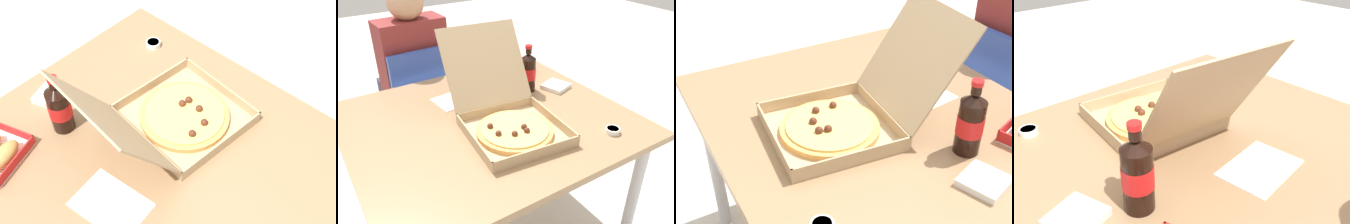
{
  "view_description": "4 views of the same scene",
  "coord_description": "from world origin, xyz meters",
  "views": [
    {
      "loc": [
        -0.58,
        0.58,
        1.86
      ],
      "look_at": [
        0.06,
        -0.12,
        0.76
      ],
      "focal_mm": 48.12,
      "sensor_mm": 36.0,
      "label": 1
    },
    {
      "loc": [
        -0.6,
        -1.08,
        1.45
      ],
      "look_at": [
        0.06,
        -0.05,
        0.75
      ],
      "focal_mm": 36.92,
      "sensor_mm": 36.0,
      "label": 2
    },
    {
      "loc": [
        0.98,
        -0.66,
        1.47
      ],
      "look_at": [
        0.02,
        -0.11,
        0.76
      ],
      "focal_mm": 47.25,
      "sensor_mm": 36.0,
      "label": 3
    },
    {
      "loc": [
        0.66,
        0.68,
        1.31
      ],
      "look_at": [
        -0.01,
        -0.07,
        0.77
      ],
      "focal_mm": 40.06,
      "sensor_mm": 36.0,
      "label": 4
    }
  ],
  "objects": [
    {
      "name": "cola_bottle",
      "position": [
        0.3,
        0.13,
        0.81
      ],
      "size": [
        0.07,
        0.07,
        0.22
      ],
      "color": "black",
      "rests_on": "dining_table"
    },
    {
      "name": "dining_table",
      "position": [
        0.0,
        0.0,
        0.64
      ],
      "size": [
        1.12,
        0.99,
        0.71
      ],
      "color": "#997551",
      "rests_on": "ground_plane"
    },
    {
      "name": "dipping_sauce_cup",
      "position": [
        0.36,
        -0.36,
        0.72
      ],
      "size": [
        0.06,
        0.06,
        0.02
      ],
      "color": "white",
      "rests_on": "dining_table"
    },
    {
      "name": "paper_menu",
      "position": [
        -0.03,
        0.22,
        0.71
      ],
      "size": [
        0.23,
        0.17,
        0.0
      ],
      "primitive_type": "cube",
      "rotation": [
        0.0,
        0.0,
        0.11
      ],
      "color": "white",
      "rests_on": "dining_table"
    },
    {
      "name": "napkin_pile",
      "position": [
        0.42,
        0.07,
        0.72
      ],
      "size": [
        0.14,
        0.14,
        0.02
      ],
      "primitive_type": "cube",
      "rotation": [
        0.0,
        0.0,
        0.32
      ],
      "color": "white",
      "rests_on": "dining_table"
    },
    {
      "name": "pizza_box_open",
      "position": [
        0.03,
        -0.11,
        0.76
      ],
      "size": [
        0.4,
        0.58,
        0.34
      ],
      "color": "tan",
      "rests_on": "dining_table"
    }
  ]
}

